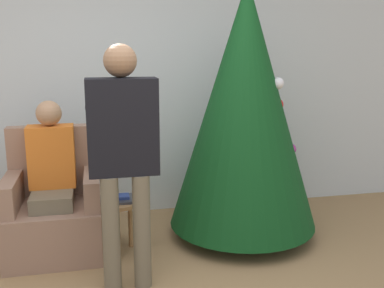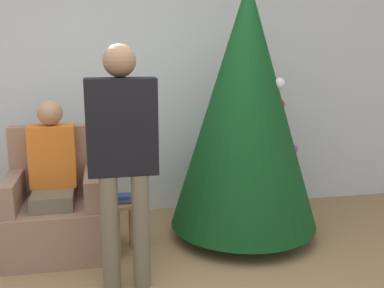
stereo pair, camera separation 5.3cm
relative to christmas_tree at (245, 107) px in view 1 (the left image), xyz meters
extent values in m
cube|color=silver|center=(-1.08, 0.81, 0.20)|extent=(8.00, 0.06, 2.70)
cylinder|color=brown|center=(0.00, 0.00, -1.09)|extent=(0.10, 0.10, 0.11)
cone|color=#0F4219|center=(0.00, 0.00, 0.00)|extent=(1.27, 1.27, 2.08)
sphere|color=white|center=(0.24, -0.12, 0.20)|extent=(0.10, 0.10, 0.10)
sphere|color=red|center=(0.33, 0.07, 0.00)|extent=(0.10, 0.10, 0.10)
sphere|color=#B23399|center=(0.45, 0.03, -0.40)|extent=(0.09, 0.09, 0.09)
cube|color=#93705B|center=(-1.60, -0.02, -0.94)|extent=(0.73, 0.72, 0.41)
cube|color=#93705B|center=(-1.60, 0.27, -0.44)|extent=(0.73, 0.14, 0.59)
cube|color=#93705B|center=(-1.90, -0.02, -0.62)|extent=(0.12, 0.65, 0.25)
cube|color=#93705B|center=(-1.29, -0.02, -0.62)|extent=(0.12, 0.65, 0.25)
cylinder|color=#6B604C|center=(-1.70, -0.22, -0.94)|extent=(0.11, 0.11, 0.41)
cylinder|color=#6B604C|center=(-1.50, -0.22, -0.94)|extent=(0.11, 0.11, 0.41)
cube|color=#6B604C|center=(-1.60, -0.07, -0.68)|extent=(0.32, 0.40, 0.12)
cube|color=orange|center=(-1.60, 0.08, -0.37)|extent=(0.36, 0.20, 0.50)
sphere|color=tan|center=(-1.60, 0.08, -0.02)|extent=(0.20, 0.20, 0.20)
cylinder|color=#6B604C|center=(-1.17, -0.71, -0.75)|extent=(0.12, 0.12, 0.81)
cylinder|color=#6B604C|center=(-0.96, -0.71, -0.75)|extent=(0.12, 0.12, 0.81)
cube|color=black|center=(-1.07, -0.65, -0.02)|extent=(0.46, 0.20, 0.64)
sphere|color=#936B4C|center=(-1.07, -0.61, 0.41)|extent=(0.22, 0.22, 0.22)
cylinder|color=black|center=(-1.26, -0.46, 0.10)|extent=(0.08, 0.30, 0.08)
cylinder|color=black|center=(-0.87, -0.46, 0.10)|extent=(0.08, 0.30, 0.08)
cube|color=white|center=(-0.87, -0.27, 0.10)|extent=(0.04, 0.14, 0.04)
cylinder|color=#A37547|center=(-1.10, -0.11, -0.73)|extent=(0.37, 0.37, 0.03)
cylinder|color=#A37547|center=(-1.10, -0.24, -0.95)|extent=(0.04, 0.04, 0.40)
cylinder|color=#A37547|center=(-0.99, -0.05, -0.95)|extent=(0.04, 0.04, 0.40)
cylinder|color=#A37547|center=(-1.22, -0.05, -0.95)|extent=(0.04, 0.04, 0.40)
cube|color=#38383D|center=(-1.10, -0.11, -0.71)|extent=(0.34, 0.23, 0.02)
cube|color=navy|center=(-1.10, -0.11, -0.68)|extent=(0.21, 0.11, 0.02)
camera|label=1|loc=(-1.24, -3.59, 0.49)|focal=42.00mm
camera|label=2|loc=(-1.19, -3.60, 0.49)|focal=42.00mm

